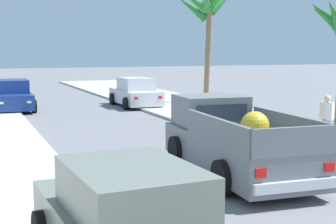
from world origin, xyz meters
The scene contains 8 objects.
sidewalk_right centered at (5.49, 12.00, 0.06)m, with size 5.30×60.00×0.12m, color #B2AFA8.
curb_left centered at (-4.25, 12.00, 0.05)m, with size 0.16×60.00×0.10m, color silver.
curb_right centered at (4.25, 12.00, 0.05)m, with size 0.16×60.00×0.10m, color silver.
pickup_truck centered at (0.82, 6.40, 0.78)m, with size 2.48×5.33×1.80m.
car_left_near centered at (3.23, 21.07, 0.71)m, with size 2.06×4.28×1.54m.
car_right_near centered at (-3.01, 21.66, 0.71)m, with size 2.12×4.30×1.54m.
palm_tree_right_mid centered at (7.35, 20.95, 5.22)m, with size 3.09×3.38×6.29m.
pedestrian centered at (5.39, 8.46, 0.91)m, with size 0.57×0.44×1.59m.
Camera 1 is at (-5.11, -3.97, 3.01)m, focal length 52.94 mm.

